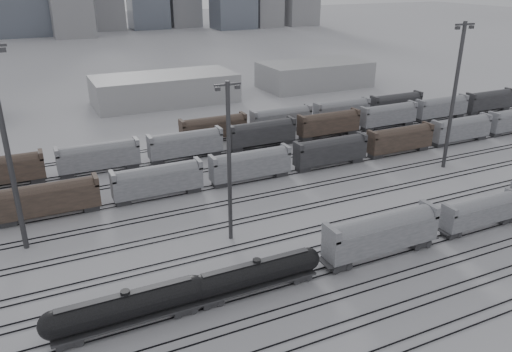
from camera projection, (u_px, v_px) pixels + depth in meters
name	position (u px, v px, depth m)	size (l,w,h in m)	color
ground	(300.00, 284.00, 60.79)	(900.00, 900.00, 0.00)	#B7B7BC
tracks	(243.00, 222.00, 75.39)	(220.00, 71.50, 0.16)	black
tank_car_a	(127.00, 307.00, 52.53)	(17.63, 2.94, 4.36)	#262629
tank_car_b	(257.00, 273.00, 58.57)	(16.76, 2.79, 4.14)	#262629
hopper_car_a	(382.00, 232.00, 65.22)	(16.57, 3.29, 5.92)	#262629
hopper_car_b	(481.00, 211.00, 72.63)	(13.34, 2.65, 4.77)	#262629
light_mast_b	(6.00, 147.00, 63.10)	(4.44, 0.71, 27.73)	#3B3B3E
light_mast_c	(229.00, 160.00, 66.60)	(3.60, 0.58, 22.52)	#3B3B3E
light_mast_d	(454.00, 94.00, 91.41)	(4.36, 0.70, 27.23)	#3B3B3E
bg_string_near	(250.00, 166.00, 89.62)	(151.00, 3.00, 5.60)	gray
bg_string_mid	(262.00, 134.00, 106.94)	(151.00, 3.00, 5.60)	#262629
bg_string_far	(312.00, 116.00, 120.54)	(66.00, 3.00, 5.60)	brown
warehouse_mid	(165.00, 89.00, 142.61)	(40.00, 18.00, 8.00)	gray
warehouse_right	(315.00, 74.00, 162.35)	(35.00, 18.00, 8.00)	gray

